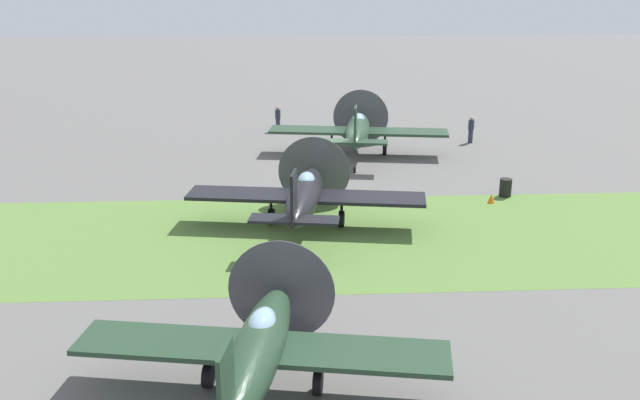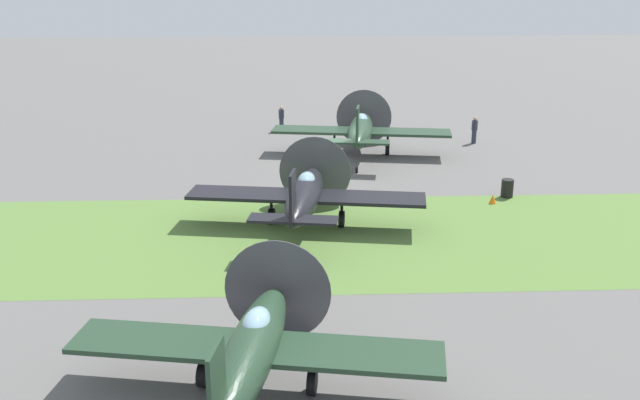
# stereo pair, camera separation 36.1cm
# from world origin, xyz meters

# --- Properties ---
(ground_plane) EXTENTS (160.00, 160.00, 0.00)m
(ground_plane) POSITION_xyz_m (0.00, 0.00, 0.00)
(ground_plane) COLOR #605E5B
(grass_verge) EXTENTS (120.00, 11.00, 0.01)m
(grass_verge) POSITION_xyz_m (0.00, -11.01, 0.00)
(grass_verge) COLOR #567A38
(grass_verge) RESTS_ON ground
(airplane_lead) EXTENTS (10.87, 8.64, 3.85)m
(airplane_lead) POSITION_xyz_m (1.80, 2.63, 1.61)
(airplane_lead) COLOR #233D28
(airplane_lead) RESTS_ON ground
(airplane_wingman) EXTENTS (10.50, 8.36, 3.72)m
(airplane_wingman) POSITION_xyz_m (-1.82, -9.80, 1.56)
(airplane_wingman) COLOR black
(airplane_wingman) RESTS_ON ground
(airplane_trail) EXTENTS (10.08, 8.03, 3.57)m
(airplane_trail) POSITION_xyz_m (-3.47, -22.60, 1.49)
(airplane_trail) COLOR #233D28
(airplane_trail) RESTS_ON ground
(ground_crew_chief) EXTENTS (0.38, 0.60, 1.73)m
(ground_crew_chief) POSITION_xyz_m (-3.02, 9.73, 0.91)
(ground_crew_chief) COLOR #2D3342
(ground_crew_chief) RESTS_ON ground
(ground_crew_mechanic) EXTENTS (0.46, 0.49, 1.73)m
(ground_crew_mechanic) POSITION_xyz_m (9.45, 5.54, 0.91)
(ground_crew_mechanic) COLOR #2D3342
(ground_crew_mechanic) RESTS_ON ground
(fuel_drum) EXTENTS (0.60, 0.60, 0.90)m
(fuel_drum) POSITION_xyz_m (8.30, -5.75, 0.45)
(fuel_drum) COLOR black
(fuel_drum) RESTS_ON ground
(runway_marker_cone) EXTENTS (0.36, 0.36, 0.44)m
(runway_marker_cone) POSITION_xyz_m (7.31, -6.74, 0.22)
(runway_marker_cone) COLOR orange
(runway_marker_cone) RESTS_ON ground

